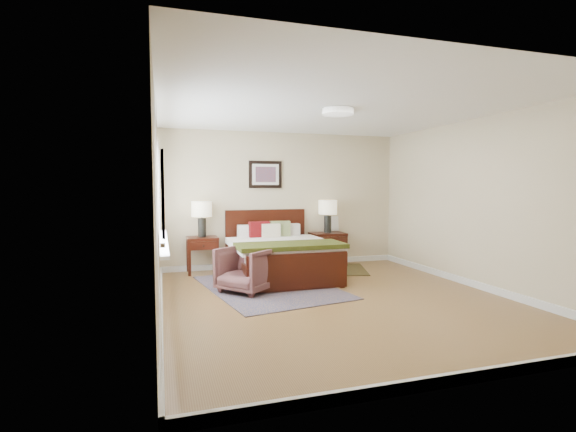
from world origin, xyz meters
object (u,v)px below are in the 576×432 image
object	(u,v)px
lamp_left	(202,212)
nightstand_left	(202,244)
lamp_right	(328,210)
nightstand_right	(328,246)
armchair	(247,269)
rug_persian	(269,287)
bed	(279,248)

from	to	relation	value
lamp_left	nightstand_left	bearing A→B (deg)	-90.00
lamp_left	lamp_right	bearing A→B (deg)	0.00
nightstand_right	armchair	distance (m)	2.40
nightstand_right	rug_persian	bearing A→B (deg)	-137.94
nightstand_left	rug_persian	xyz separation A→B (m)	(0.84, -1.34, -0.50)
lamp_left	rug_persian	bearing A→B (deg)	-58.24
nightstand_left	lamp_right	size ratio (longest dim) A/B	1.03
bed	lamp_right	size ratio (longest dim) A/B	3.21
bed	nightstand_right	xyz separation A→B (m)	(1.16, 0.72, -0.11)
rug_persian	nightstand_left	bearing A→B (deg)	112.16
nightstand_left	rug_persian	size ratio (longest dim) A/B	0.26
lamp_right	armchair	world-z (taller)	lamp_right
nightstand_left	bed	bearing A→B (deg)	-31.03
bed	rug_persian	distance (m)	0.86
rug_persian	nightstand_right	bearing A→B (deg)	32.05
lamp_left	rug_persian	distance (m)	1.92
lamp_right	armchair	size ratio (longest dim) A/B	0.86
bed	nightstand_right	distance (m)	1.37
nightstand_left	lamp_right	bearing A→B (deg)	0.53
bed	lamp_left	xyz separation A→B (m)	(-1.18, 0.73, 0.57)
nightstand_left	nightstand_right	xyz separation A→B (m)	(2.34, 0.01, -0.12)
nightstand_left	nightstand_right	distance (m)	2.35
lamp_left	armchair	xyz separation A→B (m)	(0.48, -1.52, -0.74)
lamp_left	rug_persian	size ratio (longest dim) A/B	0.26
nightstand_left	lamp_left	size ratio (longest dim) A/B	1.03
nightstand_right	lamp_right	xyz separation A→B (m)	(0.00, 0.01, 0.68)
rug_persian	lamp_right	bearing A→B (deg)	32.33
nightstand_left	nightstand_right	bearing A→B (deg)	0.20
bed	nightstand_left	size ratio (longest dim) A/B	3.12
armchair	nightstand_left	bearing A→B (deg)	156.86
nightstand_left	armchair	bearing A→B (deg)	-72.23
bed	armchair	size ratio (longest dim) A/B	2.75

